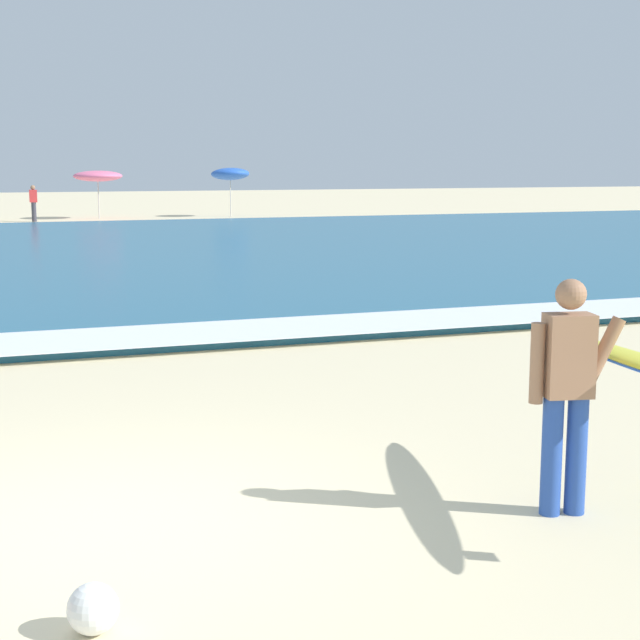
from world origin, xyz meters
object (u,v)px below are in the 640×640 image
object	(u,v)px
beach_umbrella_3	(98,176)
beachgoer_near_row_right	(34,202)
beach_umbrella_4	(230,174)
surfer_with_board	(604,374)
beach_ball	(93,609)

from	to	relation	value
beach_umbrella_3	beachgoer_near_row_right	size ratio (longest dim) A/B	1.40
beach_umbrella_4	beachgoer_near_row_right	bearing A→B (deg)	-172.77
beach_umbrella_3	beach_umbrella_4	xyz separation A→B (m)	(6.12, -0.28, 0.07)
surfer_with_board	beachgoer_near_row_right	size ratio (longest dim) A/B	1.84
surfer_with_board	beach_ball	distance (m)	3.86
beach_ball	beach_umbrella_3	bearing A→B (deg)	83.59
beach_umbrella_4	beach_ball	bearing A→B (deg)	-105.04
beachgoer_near_row_right	beach_ball	distance (m)	38.24
beachgoer_near_row_right	beach_ball	world-z (taller)	beachgoer_near_row_right
beach_umbrella_4	beachgoer_near_row_right	xyz separation A→B (m)	(-9.05, -1.15, -1.16)
beach_umbrella_3	beachgoer_near_row_right	distance (m)	3.43
surfer_with_board	beachgoer_near_row_right	xyz separation A→B (m)	(-2.17, 37.56, -0.19)
beach_umbrella_4	surfer_with_board	bearing A→B (deg)	-100.08
surfer_with_board	beachgoer_near_row_right	distance (m)	37.62
beachgoer_near_row_right	beach_umbrella_4	bearing A→B (deg)	7.23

